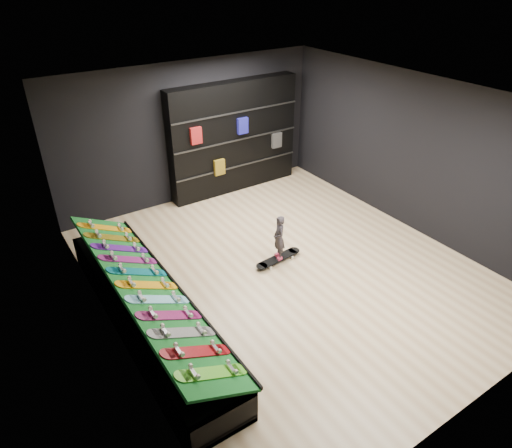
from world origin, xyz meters
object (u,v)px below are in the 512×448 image
back_shelving (234,138)px  floor_skateboard (278,259)px  display_rack (148,313)px  child (279,246)px

back_shelving → floor_skateboard: 3.41m
display_rack → floor_skateboard: display_rack is taller
display_rack → child: size_ratio=8.92×
back_shelving → floor_skateboard: size_ratio=3.18×
back_shelving → child: size_ratio=6.19×
back_shelving → display_rack: bearing=-136.7°
display_rack → floor_skateboard: bearing=6.0°
display_rack → child: bearing=6.0°
floor_skateboard → child: bearing=174.5°
display_rack → floor_skateboard: size_ratio=4.59×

